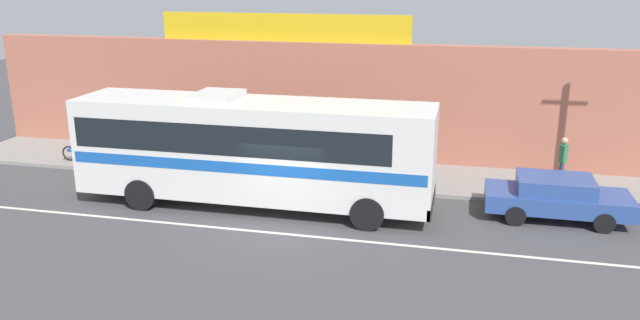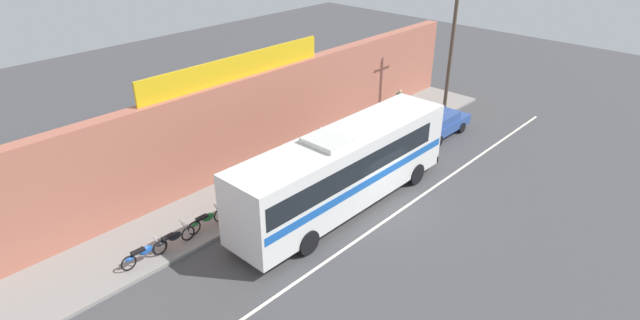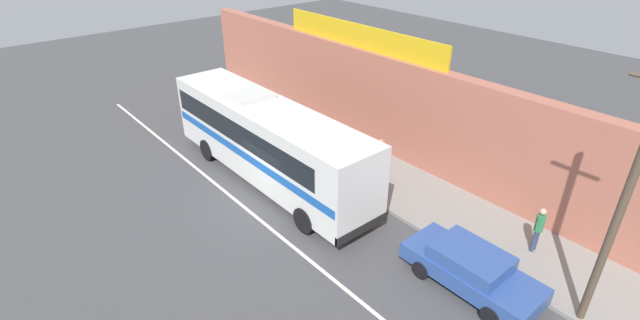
% 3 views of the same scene
% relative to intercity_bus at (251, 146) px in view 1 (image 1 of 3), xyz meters
% --- Properties ---
extents(ground_plane, '(70.00, 70.00, 0.00)m').
position_rel_intercity_bus_xyz_m(ground_plane, '(1.44, -1.26, -2.07)').
color(ground_plane, '#444447').
extents(sidewalk_slab, '(30.00, 3.60, 0.14)m').
position_rel_intercity_bus_xyz_m(sidewalk_slab, '(1.44, 3.94, -2.00)').
color(sidewalk_slab, gray).
rests_on(sidewalk_slab, ground_plane).
extents(storefront_facade, '(30.00, 0.70, 4.80)m').
position_rel_intercity_bus_xyz_m(storefront_facade, '(1.44, 6.09, 0.33)').
color(storefront_facade, '#B26651').
rests_on(storefront_facade, ground_plane).
extents(storefront_billboard, '(10.36, 0.12, 1.10)m').
position_rel_intercity_bus_xyz_m(storefront_billboard, '(-0.63, 6.09, 3.28)').
color(storefront_billboard, gold).
rests_on(storefront_billboard, storefront_facade).
extents(road_center_stripe, '(30.00, 0.14, 0.01)m').
position_rel_intercity_bus_xyz_m(road_center_stripe, '(1.44, -2.06, -2.06)').
color(road_center_stripe, silver).
rests_on(road_center_stripe, ground_plane).
extents(intercity_bus, '(11.72, 2.63, 3.78)m').
position_rel_intercity_bus_xyz_m(intercity_bus, '(0.00, 0.00, 0.00)').
color(intercity_bus, silver).
rests_on(intercity_bus, ground_plane).
extents(parked_car, '(4.40, 1.92, 1.37)m').
position_rel_intercity_bus_xyz_m(parked_car, '(9.70, 1.07, -1.33)').
color(parked_car, '#2D4C93').
rests_on(parked_car, ground_plane).
extents(motorcycle_green, '(1.91, 0.56, 0.94)m').
position_rel_intercity_bus_xyz_m(motorcycle_green, '(-5.21, 2.94, -1.50)').
color(motorcycle_green, black).
rests_on(motorcycle_green, sidewalk_slab).
extents(motorcycle_red, '(1.91, 0.56, 0.94)m').
position_rel_intercity_bus_xyz_m(motorcycle_red, '(-6.89, 2.79, -1.50)').
color(motorcycle_red, black).
rests_on(motorcycle_red, sidewalk_slab).
extents(motorcycle_orange, '(1.93, 0.56, 0.94)m').
position_rel_intercity_bus_xyz_m(motorcycle_orange, '(-8.15, 2.82, -1.50)').
color(motorcycle_orange, black).
rests_on(motorcycle_orange, sidewalk_slab).
extents(pedestrian_by_curb, '(0.30, 0.48, 1.65)m').
position_rel_intercity_bus_xyz_m(pedestrian_by_curb, '(2.93, 4.09, -0.97)').
color(pedestrian_by_curb, black).
rests_on(pedestrian_by_curb, sidewalk_slab).
extents(pedestrian_far_left, '(0.30, 0.48, 1.75)m').
position_rel_intercity_bus_xyz_m(pedestrian_far_left, '(10.24, 4.20, -0.90)').
color(pedestrian_far_left, navy).
rests_on(pedestrian_far_left, sidewalk_slab).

